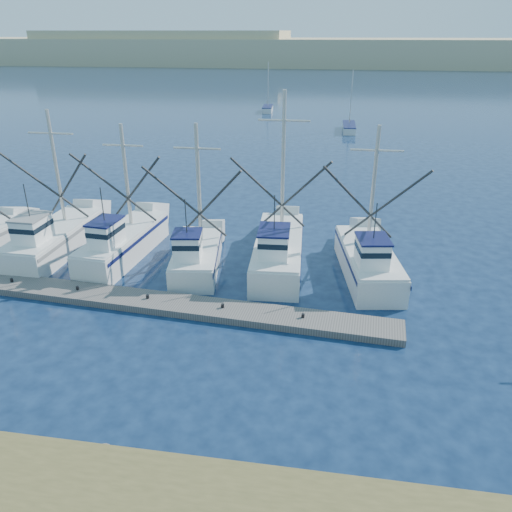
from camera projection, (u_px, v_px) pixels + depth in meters
The scene contains 6 objects.
ground at pixel (245, 391), 19.46m from camera, with size 500.00×500.00×0.00m, color #0B1A33.
floating_dock at pixel (130, 299), 25.77m from camera, with size 27.49×1.83×0.37m, color #67605C.
dune_ridge at pixel (334, 52), 206.38m from camera, with size 360.00×60.00×10.00m, color tan.
trawler_fleet at pixel (173, 248), 29.81m from camera, with size 27.53×9.30×9.92m.
sailboat_near at pixel (349, 128), 69.82m from camera, with size 1.74×6.74×8.10m.
sailboat_far at pixel (268, 109), 86.41m from camera, with size 1.93×5.32×8.10m.
Camera 1 is at (2.85, -15.29, 12.85)m, focal length 35.00 mm.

